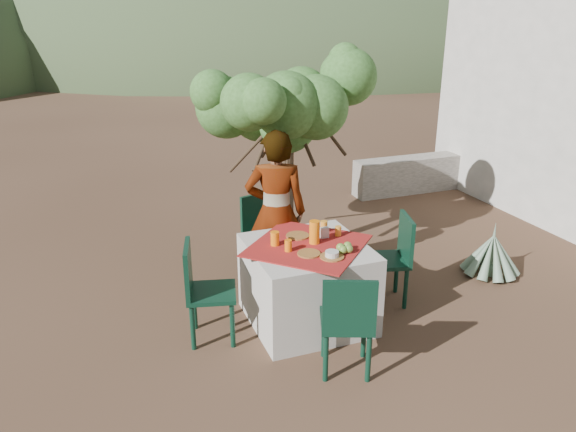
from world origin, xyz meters
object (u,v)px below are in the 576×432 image
object	(u,v)px
chair_far	(263,231)
chair_right	(394,255)
chair_left	(202,288)
juice_pitcher	(315,232)
table	(307,283)
agave	(492,255)
shrub_tree	(291,115)
person	(276,213)
chair_near	(348,320)

from	to	relation	value
chair_far	chair_right	distance (m)	1.44
chair_left	juice_pitcher	xyz separation A→B (m)	(1.03, -0.02, 0.37)
table	chair_left	distance (m)	0.96
agave	juice_pitcher	bearing A→B (deg)	-175.40
table	juice_pitcher	world-z (taller)	juice_pitcher
chair_far	chair_right	xyz separation A→B (m)	(0.99, -1.05, 0.00)
chair_right	shrub_tree	size ratio (longest dim) A/B	0.43
person	shrub_tree	distance (m)	1.23
chair_near	person	distance (m)	1.60
table	chair_left	bearing A→B (deg)	177.70
chair_left	agave	world-z (taller)	chair_left
chair_right	person	bearing A→B (deg)	-108.03
chair_left	shrub_tree	size ratio (longest dim) A/B	0.43
juice_pitcher	shrub_tree	bearing A→B (deg)	76.88
shrub_tree	agave	bearing A→B (deg)	-35.86
table	chair_far	size ratio (longest dim) A/B	1.48
person	juice_pitcher	distance (m)	0.70
chair_right	juice_pitcher	bearing A→B (deg)	-72.16
chair_left	shrub_tree	xyz separation A→B (m)	(1.37, 1.47, 1.13)
table	juice_pitcher	size ratio (longest dim) A/B	6.24
table	chair_near	xyz separation A→B (m)	(-0.02, -0.86, 0.11)
agave	table	bearing A→B (deg)	-175.06
chair_left	chair_right	world-z (taller)	chair_left
chair_far	chair_near	size ratio (longest dim) A/B	1.00
shrub_tree	juice_pitcher	bearing A→B (deg)	-103.12
chair_near	chair_left	distance (m)	1.30
shrub_tree	person	bearing A→B (deg)	-120.19
chair_right	shrub_tree	bearing A→B (deg)	-145.21
table	agave	bearing A→B (deg)	4.94
table	person	xyz separation A→B (m)	(-0.05, 0.70, 0.45)
person	chair_near	bearing A→B (deg)	109.93
chair_near	chair_far	bearing A→B (deg)	-67.32
chair_right	juice_pitcher	xyz separation A→B (m)	(-0.85, -0.03, 0.37)
chair_left	juice_pitcher	world-z (taller)	juice_pitcher
chair_near	chair_right	size ratio (longest dim) A/B	0.99
chair_left	chair_right	distance (m)	1.88
chair_far	chair_right	bearing A→B (deg)	-63.37
table	shrub_tree	distance (m)	2.00
chair_near	chair_left	bearing A→B (deg)	-22.53
chair_near	person	size ratio (longest dim) A/B	0.53
chair_far	agave	xyz separation A→B (m)	(2.30, -0.90, -0.26)
chair_right	person	distance (m)	1.22
chair_left	agave	size ratio (longest dim) A/B	1.34
table	person	size ratio (longest dim) A/B	0.78
juice_pitcher	agave	bearing A→B (deg)	4.60
chair_left	agave	xyz separation A→B (m)	(3.20, 0.16, -0.27)
shrub_tree	agave	world-z (taller)	shrub_tree
chair_right	shrub_tree	world-z (taller)	shrub_tree
chair_left	table	bearing A→B (deg)	-78.22
table	chair_near	size ratio (longest dim) A/B	1.48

